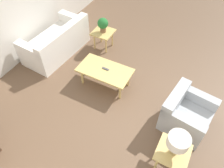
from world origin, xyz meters
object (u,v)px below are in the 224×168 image
at_px(side_table_plant, 103,34).
at_px(coffee_table, 105,71).
at_px(table_lamp, 178,142).
at_px(potted_plant, 103,24).
at_px(sofa, 57,43).
at_px(side_table_lamp, 172,154).
at_px(armchair, 185,114).

bearing_deg(side_table_plant, coffee_table, 120.89).
bearing_deg(side_table_plant, table_lamp, 138.15).
bearing_deg(potted_plant, sofa, 38.64).
xyz_separation_m(side_table_lamp, potted_plant, (2.55, -2.28, 0.30)).
bearing_deg(coffee_table, side_table_lamp, 148.75).
bearing_deg(potted_plant, side_table_plant, 0.00).
distance_m(coffee_table, side_table_plant, 1.35).
xyz_separation_m(sofa, side_table_lamp, (-3.47, 1.54, 0.10)).
distance_m(sofa, potted_plant, 1.25).
bearing_deg(sofa, potted_plant, 132.57).
bearing_deg(table_lamp, coffee_table, -31.25).
relative_size(armchair, coffee_table, 0.81).
bearing_deg(coffee_table, armchair, 173.81).
xyz_separation_m(coffee_table, side_table_lamp, (-1.86, 1.13, 0.00)).
relative_size(coffee_table, potted_plant, 3.06).
bearing_deg(potted_plant, side_table_lamp, 138.15).
bearing_deg(armchair, side_table_plant, 70.08).
xyz_separation_m(armchair, side_table_lamp, (-0.02, 0.93, 0.11)).
relative_size(sofa, side_table_plant, 3.47).
height_order(side_table_plant, table_lamp, table_lamp).
height_order(armchair, side_table_plant, armchair).
xyz_separation_m(potted_plant, table_lamp, (-2.55, 2.28, 0.10)).
xyz_separation_m(side_table_plant, side_table_lamp, (-2.55, 2.28, 0.00)).
distance_m(side_table_plant, potted_plant, 0.30).
relative_size(side_table_plant, potted_plant, 1.36).
height_order(coffee_table, potted_plant, potted_plant).
bearing_deg(sofa, table_lamp, 70.02).
height_order(sofa, side_table_lamp, sofa).
distance_m(armchair, coffee_table, 1.85).
bearing_deg(potted_plant, armchair, 151.82).
distance_m(sofa, table_lamp, 3.83).
bearing_deg(side_table_lamp, sofa, -23.91).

